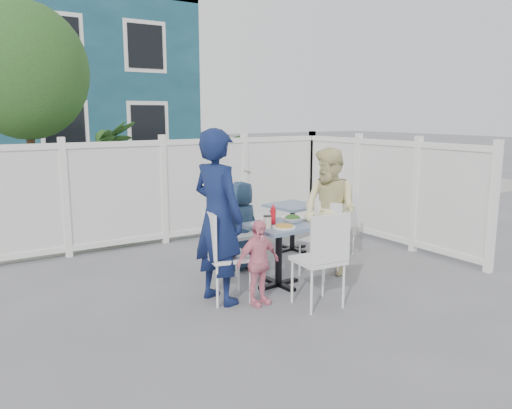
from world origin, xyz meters
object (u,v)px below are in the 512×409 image
chair_back (239,226)px  toddler (258,263)px  man (218,217)px  chair_right (323,233)px  boy (241,226)px  main_table (279,239)px  woman (330,211)px  chair_left (220,249)px  spare_table (293,215)px  chair_near (323,253)px

chair_back → toddler: (-0.46, -1.17, -0.11)m
chair_back → man: man is taller
chair_right → boy: size_ratio=0.79×
main_table → woman: size_ratio=0.47×
woman → toddler: (-1.34, -0.43, -0.33)m
main_table → chair_right: size_ratio=0.82×
chair_left → toddler: (0.28, -0.30, -0.12)m
chair_back → boy: boy is taller
spare_table → chair_back: size_ratio=0.75×
chair_near → woman: woman is taller
main_table → boy: boy is taller
chair_right → chair_back: (-0.77, 0.75, 0.04)m
chair_left → chair_right: bearing=106.1°
woman → chair_near: bearing=-51.9°
spare_table → chair_right: 1.17m
woman → toddler: woman is taller
chair_left → man: 0.35m
spare_table → toddler: size_ratio=0.80×
chair_left → toddler: chair_left is taller
chair_back → man: bearing=48.8°
chair_near → woman: (0.84, 0.87, 0.20)m
chair_right → chair_back: bearing=26.8°
chair_left → chair_right: (1.51, 0.11, -0.05)m
main_table → toddler: (-0.51, -0.36, -0.11)m
main_table → toddler: bearing=-145.3°
boy → toddler: (-0.49, -1.16, -0.12)m
chair_near → chair_left: bearing=141.6°
toddler → chair_back: bearing=63.5°
main_table → man: 0.89m
chair_right → man: bearing=75.1°
man → woman: bearing=-99.9°
chair_right → woman: size_ratio=0.57×
spare_table → chair_right: chair_right is taller
woman → boy: woman is taller
main_table → woman: bearing=4.9°
chair_left → chair_near: chair_near is taller
spare_table → man: man is taller
spare_table → man: size_ratio=0.40×
boy → chair_back: bearing=-32.3°
spare_table → woman: size_ratio=0.46×
boy → toddler: 1.26m
chair_left → boy: size_ratio=0.86×
spare_table → chair_near: 2.26m
boy → toddler: bearing=53.3°
spare_table → chair_right: size_ratio=0.81×
chair_near → boy: (-0.01, 1.61, -0.02)m
main_table → toddler: 0.64m
woman → chair_left: bearing=-93.8°
chair_left → chair_back: bearing=151.3°
boy → chair_right: bearing=121.0°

